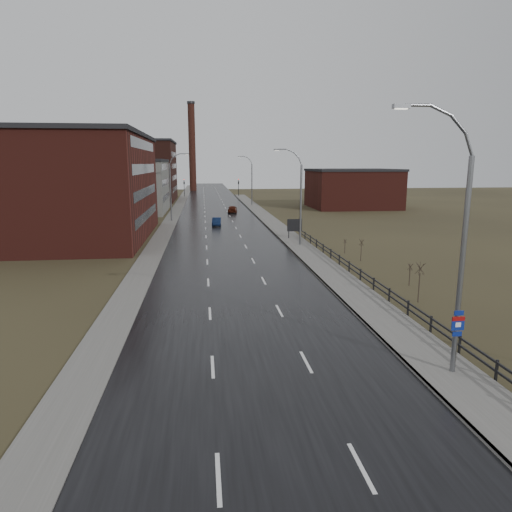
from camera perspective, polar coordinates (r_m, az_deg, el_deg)
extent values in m
plane|color=#2D2819|center=(19.37, 2.03, -18.48)|extent=(320.00, 320.00, 0.00)
cube|color=black|center=(77.23, -4.65, 4.29)|extent=(14.00, 300.00, 0.06)
cube|color=#595651|center=(53.64, 5.53, 1.15)|extent=(3.20, 180.00, 0.18)
cube|color=slate|center=(53.35, 3.93, 1.12)|extent=(0.16, 180.00, 0.18)
cube|color=#595651|center=(77.39, -10.75, 4.16)|extent=(2.40, 260.00, 0.12)
cube|color=#471914|center=(64.36, -23.46, 7.74)|extent=(22.00, 28.00, 13.00)
cube|color=black|center=(64.38, -23.95, 13.73)|extent=(22.44, 28.56, 0.50)
cube|color=black|center=(62.39, -13.47, 5.04)|extent=(0.06, 22.40, 1.20)
cube|color=black|center=(62.14, -13.60, 7.79)|extent=(0.06, 22.40, 1.20)
cube|color=black|center=(62.03, -13.73, 10.56)|extent=(0.06, 22.40, 1.20)
cube|color=black|center=(62.07, -13.87, 13.32)|extent=(0.06, 22.40, 1.20)
cube|color=slate|center=(95.95, -16.02, 8.27)|extent=(16.00, 20.00, 10.00)
cube|color=black|center=(95.83, -16.19, 11.40)|extent=(16.32, 20.40, 0.50)
cube|color=black|center=(95.11, -11.17, 7.26)|extent=(0.06, 16.00, 1.20)
cube|color=black|center=(94.95, -11.24, 9.07)|extent=(0.06, 16.00, 1.20)
cube|color=black|center=(94.88, -11.31, 10.88)|extent=(0.06, 16.00, 1.20)
cube|color=#331611|center=(126.26, -16.17, 10.07)|extent=(26.00, 24.00, 15.00)
cube|color=black|center=(126.37, -16.37, 13.58)|extent=(26.52, 24.48, 0.50)
cube|color=black|center=(124.98, -10.11, 8.26)|extent=(0.06, 19.20, 1.20)
cube|color=black|center=(124.86, -10.16, 9.64)|extent=(0.06, 19.20, 1.20)
cube|color=black|center=(124.81, -10.21, 11.01)|extent=(0.06, 19.20, 1.20)
cube|color=black|center=(124.83, -10.26, 12.39)|extent=(0.06, 19.20, 1.20)
cube|color=#471914|center=(104.07, 11.94, 8.13)|extent=(18.00, 16.00, 8.00)
cube|color=black|center=(103.93, 12.04, 10.47)|extent=(18.36, 16.32, 0.50)
cylinder|color=#331611|center=(166.70, -7.99, 13.23)|extent=(2.40, 2.40, 30.00)
cylinder|color=black|center=(167.89, -8.14, 18.45)|extent=(2.70, 2.70, 0.80)
cylinder|color=slate|center=(22.28, 24.29, -1.65)|extent=(0.24, 0.24, 10.00)
cylinder|color=slate|center=(21.70, 25.06, 12.52)|extent=(0.57, 0.14, 1.12)
cylinder|color=slate|center=(21.47, 23.97, 14.82)|extent=(0.91, 0.14, 0.91)
cylinder|color=slate|center=(21.13, 22.10, 16.52)|extent=(1.12, 0.14, 0.57)
cylinder|color=slate|center=(20.72, 19.70, 17.33)|extent=(1.15, 0.14, 0.14)
cube|color=slate|center=(20.40, 17.71, 17.41)|extent=(0.70, 0.28, 0.18)
cube|color=silver|center=(20.39, 17.69, 17.13)|extent=(0.50, 0.20, 0.04)
cube|color=navy|center=(22.68, 24.04, -6.53)|extent=(0.45, 0.04, 0.22)
cube|color=navy|center=(22.83, 23.93, -7.72)|extent=(0.60, 0.04, 0.65)
cube|color=maroon|center=(22.75, 23.99, -7.18)|extent=(0.60, 0.04, 0.20)
cube|color=navy|center=(22.99, 23.83, -8.90)|extent=(0.45, 0.04, 0.22)
cube|color=silver|center=(22.83, 23.95, -7.86)|extent=(0.26, 0.02, 0.22)
cylinder|color=slate|center=(54.02, 5.61, 6.21)|extent=(0.24, 0.24, 9.50)
cylinder|color=slate|center=(53.76, 5.54, 11.69)|extent=(0.51, 0.14, 0.98)
cylinder|color=slate|center=(53.67, 5.05, 12.46)|extent=(0.81, 0.14, 0.81)
cylinder|color=slate|center=(53.55, 4.29, 12.99)|extent=(0.98, 0.14, 0.51)
cylinder|color=slate|center=(53.40, 3.38, 13.18)|extent=(1.01, 0.14, 0.14)
cube|color=slate|center=(53.28, 2.64, 13.14)|extent=(0.70, 0.28, 0.18)
cube|color=silver|center=(53.28, 2.63, 13.03)|extent=(0.50, 0.20, 0.04)
cylinder|color=slate|center=(78.92, -10.63, 7.73)|extent=(0.24, 0.24, 9.50)
cylinder|color=slate|center=(78.76, -10.65, 11.48)|extent=(0.51, 0.14, 0.98)
cylinder|color=slate|center=(78.73, -10.31, 12.01)|extent=(0.81, 0.14, 0.81)
cylinder|color=slate|center=(78.70, -9.79, 12.37)|extent=(0.98, 0.14, 0.51)
cylinder|color=slate|center=(78.66, -9.17, 12.51)|extent=(1.01, 0.14, 0.14)
cube|color=slate|center=(78.64, -8.66, 12.49)|extent=(0.70, 0.28, 0.18)
cube|color=silver|center=(78.64, -8.66, 12.42)|extent=(0.50, 0.20, 0.04)
cylinder|color=slate|center=(107.30, -0.52, 8.87)|extent=(0.24, 0.24, 9.50)
cylinder|color=slate|center=(107.17, -0.61, 11.62)|extent=(0.51, 0.14, 0.98)
cylinder|color=slate|center=(107.13, -0.87, 12.00)|extent=(0.81, 0.14, 0.81)
cylinder|color=slate|center=(107.06, -1.26, 12.26)|extent=(0.98, 0.14, 0.51)
cylinder|color=slate|center=(106.99, -1.72, 12.35)|extent=(1.01, 0.14, 0.14)
cube|color=slate|center=(106.93, -2.10, 12.32)|extent=(0.70, 0.28, 0.18)
cube|color=silver|center=(106.93, -2.10, 12.26)|extent=(0.50, 0.20, 0.04)
cube|color=black|center=(23.63, 27.84, -12.63)|extent=(0.10, 0.10, 1.10)
cube|color=black|center=(25.94, 24.09, -10.15)|extent=(0.10, 0.10, 1.10)
cube|color=black|center=(28.38, 21.02, -8.06)|extent=(0.10, 0.10, 1.10)
cube|color=black|center=(30.91, 18.47, -6.28)|extent=(0.10, 0.10, 1.10)
cube|color=black|center=(33.53, 16.32, -4.77)|extent=(0.10, 0.10, 1.10)
cube|color=black|center=(36.20, 14.49, -3.48)|extent=(0.10, 0.10, 1.10)
cube|color=black|center=(38.93, 12.92, -2.36)|extent=(0.10, 0.10, 1.10)
cube|color=black|center=(41.69, 11.56, -1.38)|extent=(0.10, 0.10, 1.10)
cube|color=black|center=(44.48, 10.37, -0.53)|extent=(0.10, 0.10, 1.10)
cube|color=black|center=(47.29, 9.33, 0.22)|extent=(0.10, 0.10, 1.10)
cube|color=black|center=(50.13, 8.40, 0.89)|extent=(0.10, 0.10, 1.10)
cube|color=black|center=(52.99, 7.56, 1.48)|extent=(0.10, 0.10, 1.10)
cube|color=black|center=(55.86, 6.82, 2.02)|extent=(0.10, 0.10, 1.10)
cube|color=black|center=(58.74, 6.15, 2.50)|extent=(0.10, 0.10, 1.10)
cube|color=black|center=(61.64, 5.54, 2.93)|extent=(0.10, 0.10, 1.10)
cube|color=black|center=(38.38, 13.20, -1.95)|extent=(0.08, 53.00, 0.10)
cube|color=black|center=(38.47, 13.17, -2.53)|extent=(0.08, 53.00, 0.10)
cylinder|color=#382D23|center=(34.24, 19.69, -3.76)|extent=(0.08, 0.08, 2.13)
cylinder|color=#382D23|center=(33.94, 19.93, -1.50)|extent=(0.04, 0.71, 0.84)
cylinder|color=#382D23|center=(33.97, 19.84, -1.48)|extent=(0.68, 0.26, 0.85)
cylinder|color=#382D23|center=(33.92, 19.77, -1.49)|extent=(0.40, 0.60, 0.86)
cylinder|color=#382D23|center=(33.87, 19.81, -1.51)|extent=(0.40, 0.60, 0.86)
cylinder|color=#382D23|center=(33.88, 19.91, -1.52)|extent=(0.68, 0.26, 0.85)
cylinder|color=#382D23|center=(38.74, 18.65, -2.56)|extent=(0.08, 0.08, 1.34)
cylinder|color=#382D23|center=(38.57, 18.80, -1.29)|extent=(0.04, 0.46, 0.54)
cylinder|color=#382D23|center=(38.59, 18.72, -1.28)|extent=(0.44, 0.18, 0.54)
cylinder|color=#382D23|center=(38.55, 18.66, -1.29)|extent=(0.27, 0.39, 0.55)
cylinder|color=#382D23|center=(38.50, 18.69, -1.31)|extent=(0.27, 0.39, 0.55)
cylinder|color=#382D23|center=(38.51, 18.78, -1.31)|extent=(0.44, 0.18, 0.54)
cylinder|color=#382D23|center=(47.13, 13.00, 0.37)|extent=(0.08, 0.08, 1.64)
cylinder|color=#382D23|center=(46.96, 13.11, 1.66)|extent=(0.04, 0.56, 0.65)
cylinder|color=#382D23|center=(46.99, 13.05, 1.66)|extent=(0.53, 0.21, 0.66)
cylinder|color=#382D23|center=(46.96, 13.00, 1.66)|extent=(0.32, 0.47, 0.67)
cylinder|color=#382D23|center=(46.90, 13.02, 1.65)|extent=(0.32, 0.47, 0.67)
cylinder|color=#382D23|center=(46.90, 13.09, 1.64)|extent=(0.53, 0.21, 0.66)
cylinder|color=#382D23|center=(50.84, 11.04, 0.98)|extent=(0.08, 0.08, 1.17)
cylinder|color=#382D23|center=(50.72, 11.13, 1.82)|extent=(0.04, 0.40, 0.47)
cylinder|color=#382D23|center=(50.75, 11.08, 1.83)|extent=(0.38, 0.16, 0.48)
cylinder|color=#382D23|center=(50.72, 11.02, 1.83)|extent=(0.24, 0.34, 0.48)
cylinder|color=#382D23|center=(50.67, 11.04, 1.82)|extent=(0.24, 0.34, 0.48)
cylinder|color=#382D23|center=(50.67, 11.11, 1.81)|extent=(0.38, 0.16, 0.48)
cube|color=black|center=(59.25, 4.12, 2.95)|extent=(0.10, 0.10, 1.80)
cube|color=black|center=(59.54, 5.51, 2.97)|extent=(0.10, 0.10, 1.80)
cube|color=silver|center=(59.21, 4.84, 3.87)|extent=(1.84, 0.08, 1.50)
cube|color=black|center=(59.16, 4.85, 3.86)|extent=(1.94, 0.04, 1.60)
cylinder|color=black|center=(136.87, -8.96, 8.40)|extent=(0.16, 0.16, 5.20)
imported|color=black|center=(136.78, -8.99, 9.30)|extent=(0.58, 2.73, 1.10)
sphere|color=#FF190C|center=(136.62, -9.00, 9.42)|extent=(0.18, 0.18, 0.18)
cylinder|color=black|center=(137.17, -2.20, 8.54)|extent=(0.16, 0.16, 5.20)
imported|color=black|center=(137.08, -2.20, 9.44)|extent=(0.58, 2.73, 1.10)
sphere|color=#FF190C|center=(136.92, -2.20, 9.56)|extent=(0.18, 0.18, 0.18)
imported|color=#0B1837|center=(72.05, -4.95, 4.25)|extent=(1.58, 3.94, 1.27)
imported|color=#43160B|center=(91.04, -2.97, 5.85)|extent=(2.24, 4.50, 1.47)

